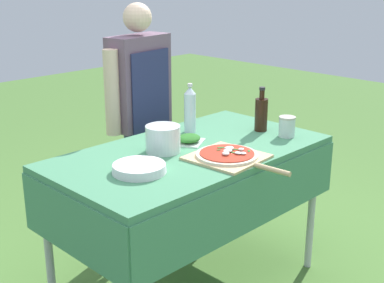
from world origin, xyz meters
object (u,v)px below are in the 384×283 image
(prep_table, at_px, (190,165))
(water_bottle, at_px, (190,109))
(oil_bottle, at_px, (261,114))
(herb_container, at_px, (189,139))
(person_cook, at_px, (140,105))
(pizza_on_peel, at_px, (229,156))
(mixing_tub, at_px, (163,139))
(sauce_jar, at_px, (287,128))
(plate_stack, at_px, (139,168))

(prep_table, xyz_separation_m, water_bottle, (0.22, 0.22, 0.21))
(oil_bottle, bearing_deg, water_bottle, 138.37)
(water_bottle, xyz_separation_m, herb_container, (-0.14, -0.13, -0.11))
(person_cook, height_order, herb_container, person_cook)
(pizza_on_peel, bearing_deg, person_cook, 73.20)
(water_bottle, relative_size, mixing_tub, 1.58)
(water_bottle, bearing_deg, oil_bottle, -41.63)
(herb_container, height_order, sauce_jar, sauce_jar)
(person_cook, distance_m, sauce_jar, 0.93)
(water_bottle, bearing_deg, pizza_on_peel, -112.38)
(prep_table, relative_size, sauce_jar, 12.95)
(person_cook, relative_size, sauce_jar, 13.41)
(plate_stack, relative_size, sauce_jar, 2.20)
(plate_stack, bearing_deg, person_cook, 49.60)
(pizza_on_peel, xyz_separation_m, water_bottle, (0.18, 0.45, 0.12))
(water_bottle, height_order, plate_stack, water_bottle)
(pizza_on_peel, height_order, water_bottle, water_bottle)
(prep_table, xyz_separation_m, sauce_jar, (0.53, -0.22, 0.13))
(oil_bottle, relative_size, sauce_jar, 2.24)
(person_cook, xyz_separation_m, sauce_jar, (0.30, -0.88, -0.02))
(pizza_on_peel, relative_size, water_bottle, 1.91)
(oil_bottle, xyz_separation_m, mixing_tub, (-0.63, 0.12, -0.03))
(pizza_on_peel, relative_size, sauce_jar, 4.71)
(pizza_on_peel, relative_size, mixing_tub, 3.01)
(person_cook, distance_m, water_bottle, 0.45)
(person_cook, height_order, pizza_on_peel, person_cook)
(sauce_jar, bearing_deg, person_cook, 108.67)
(person_cook, distance_m, plate_stack, 0.95)
(oil_bottle, xyz_separation_m, herb_container, (-0.44, 0.13, -0.08))
(prep_table, relative_size, pizza_on_peel, 2.75)
(plate_stack, distance_m, sauce_jar, 0.92)
(water_bottle, height_order, herb_container, water_bottle)
(pizza_on_peel, bearing_deg, herb_container, 78.12)
(water_bottle, xyz_separation_m, mixing_tub, (-0.33, -0.14, -0.06))
(pizza_on_peel, xyz_separation_m, plate_stack, (-0.42, 0.17, 0.01))
(pizza_on_peel, bearing_deg, sauce_jar, -2.94)
(person_cook, relative_size, oil_bottle, 5.98)
(prep_table, bearing_deg, plate_stack, -170.98)
(person_cook, distance_m, herb_container, 0.60)
(herb_container, bearing_deg, oil_bottle, -16.59)
(mixing_tub, bearing_deg, sauce_jar, -24.25)
(herb_container, bearing_deg, plate_stack, -162.45)
(oil_bottle, bearing_deg, sauce_jar, -86.20)
(prep_table, xyz_separation_m, herb_container, (0.07, 0.08, 0.10))
(water_bottle, height_order, mixing_tub, water_bottle)
(prep_table, xyz_separation_m, pizza_on_peel, (0.03, -0.23, 0.10))
(pizza_on_peel, bearing_deg, mixing_tub, 112.13)
(pizza_on_peel, height_order, sauce_jar, sauce_jar)
(mixing_tub, distance_m, plate_stack, 0.30)
(person_cook, bearing_deg, water_bottle, 80.89)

